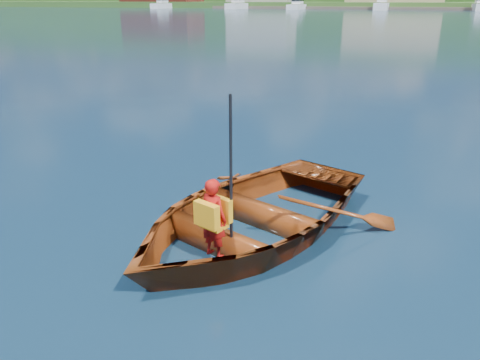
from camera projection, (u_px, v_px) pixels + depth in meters
name	position (u px, v px, depth m)	size (l,w,h in m)	color
ground	(328.00, 219.00, 7.01)	(600.00, 600.00, 0.00)	#102941
rowboat	(250.00, 214.00, 6.48)	(4.44, 5.16, 0.90)	brown
child_paddler	(214.00, 217.00, 5.62)	(0.44, 0.43, 2.01)	#B6120D
dock	(434.00, 9.00, 135.14)	(159.97, 13.12, 0.80)	brown
marina_yachts	(370.00, 5.00, 136.08)	(143.29, 13.16, 4.16)	white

